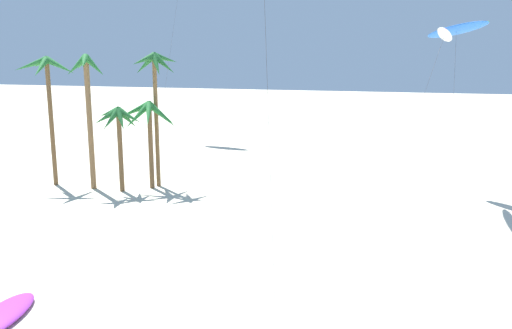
# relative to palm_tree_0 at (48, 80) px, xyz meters

# --- Properties ---
(palm_tree_0) EXTENTS (4.83, 4.84, 10.37)m
(palm_tree_0) POSITION_rel_palm_tree_0_xyz_m (0.00, 0.00, 0.00)
(palm_tree_0) COLOR brown
(palm_tree_0) RESTS_ON ground
(palm_tree_1) EXTENTS (3.26, 3.46, 10.55)m
(palm_tree_1) POSITION_rel_palm_tree_0_xyz_m (3.74, -0.27, -0.51)
(palm_tree_1) COLOR olive
(palm_tree_1) RESTS_ON ground
(palm_tree_2) EXTENTS (3.97, 3.70, 6.62)m
(palm_tree_2) POSITION_rel_palm_tree_0_xyz_m (6.31, -0.44, -3.11)
(palm_tree_2) COLOR brown
(palm_tree_2) RESTS_ON ground
(palm_tree_3) EXTENTS (3.61, 4.01, 10.67)m
(palm_tree_3) POSITION_rel_palm_tree_0_xyz_m (8.39, 1.92, 0.35)
(palm_tree_3) COLOR brown
(palm_tree_3) RESTS_ON ground
(palm_tree_4) EXTENTS (4.98, 4.85, 6.97)m
(palm_tree_4) POSITION_rel_palm_tree_0_xyz_m (8.12, 1.08, -2.92)
(palm_tree_4) COLOR brown
(palm_tree_4) RESTS_ON ground
(flying_kite_1) EXTENTS (4.78, 8.49, 13.07)m
(flying_kite_1) POSITION_rel_palm_tree_0_xyz_m (30.62, 6.17, 3.73)
(flying_kite_1) COLOR blue
(flying_kite_1) RESTS_ON ground
(flying_kite_4) EXTENTS (4.12, 9.65, 12.49)m
(flying_kite_4) POSITION_rel_palm_tree_0_xyz_m (29.64, 2.81, 3.29)
(flying_kite_4) COLOR white
(flying_kite_4) RESTS_ON ground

